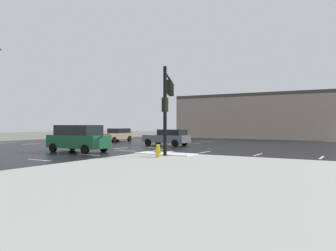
# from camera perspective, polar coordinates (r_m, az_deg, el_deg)

# --- Properties ---
(ground_plane) EXTENTS (120.00, 120.00, 0.00)m
(ground_plane) POSITION_cam_1_polar(r_m,az_deg,el_deg) (28.36, -4.87, -4.05)
(ground_plane) COLOR slate
(road_asphalt) EXTENTS (44.00, 44.00, 0.02)m
(road_asphalt) POSITION_cam_1_polar(r_m,az_deg,el_deg) (28.36, -4.87, -4.03)
(road_asphalt) COLOR black
(road_asphalt) RESTS_ON ground_plane
(sidewalk_corner) EXTENTS (18.00, 18.00, 0.14)m
(sidewalk_corner) POSITION_cam_1_polar(r_m,az_deg,el_deg) (12.05, 8.71, -9.60)
(sidewalk_corner) COLOR #B2B2AD
(sidewalk_corner) RESTS_ON ground_plane
(snow_strip_curbside) EXTENTS (4.00, 1.60, 0.06)m
(snow_strip_curbside) POSITION_cam_1_polar(r_m,az_deg,el_deg) (22.27, -0.36, -4.79)
(snow_strip_curbside) COLOR white
(snow_strip_curbside) RESTS_ON sidewalk_corner
(lane_markings) EXTENTS (36.15, 36.15, 0.01)m
(lane_markings) POSITION_cam_1_polar(r_m,az_deg,el_deg) (26.54, -4.48, -4.29)
(lane_markings) COLOR silver
(lane_markings) RESTS_ON road_asphalt
(traffic_signal_mast) EXTENTS (2.28, 4.68, 5.61)m
(traffic_signal_mast) POSITION_cam_1_polar(r_m,az_deg,el_deg) (22.82, -0.06, 5.01)
(traffic_signal_mast) COLOR black
(traffic_signal_mast) RESTS_ON sidewalk_corner
(fire_hydrant) EXTENTS (0.48, 0.26, 0.79)m
(fire_hydrant) POSITION_cam_1_polar(r_m,az_deg,el_deg) (20.10, -1.72, -4.29)
(fire_hydrant) COLOR gold
(fire_hydrant) RESTS_ON sidewalk_corner
(strip_building_background) EXTENTS (23.89, 8.00, 6.65)m
(strip_building_background) POSITION_cam_1_polar(r_m,az_deg,el_deg) (53.94, 14.72, 1.53)
(strip_building_background) COLOR gray
(strip_building_background) RESTS_ON ground_plane
(suv_green) EXTENTS (4.85, 2.19, 2.03)m
(suv_green) POSITION_cam_1_polar(r_m,az_deg,el_deg) (26.10, -14.97, -2.03)
(suv_green) COLOR #195933
(suv_green) RESTS_ON road_asphalt
(sedan_tan) EXTENTS (2.21, 4.61, 1.58)m
(sedan_tan) POSITION_cam_1_polar(r_m,az_deg,el_deg) (40.36, -8.71, -1.55)
(sedan_tan) COLOR tan
(sedan_tan) RESTS_ON road_asphalt
(sedan_grey) EXTENTS (4.57, 2.10, 1.58)m
(sedan_grey) POSITION_cam_1_polar(r_m,az_deg,el_deg) (32.67, -0.04, -1.98)
(sedan_grey) COLOR slate
(sedan_grey) RESTS_ON road_asphalt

